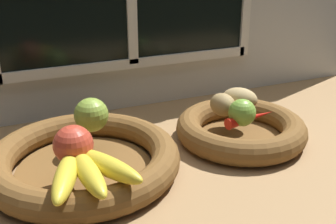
# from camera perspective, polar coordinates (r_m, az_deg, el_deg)

# --- Properties ---
(ground_plane) EXTENTS (1.40, 0.90, 0.03)m
(ground_plane) POSITION_cam_1_polar(r_m,az_deg,el_deg) (0.87, 1.43, -6.61)
(ground_plane) COLOR #9E774C
(fruit_bowl_left) EXTENTS (0.36, 0.36, 0.05)m
(fruit_bowl_left) POSITION_cam_1_polar(r_m,az_deg,el_deg) (0.80, -11.40, -6.39)
(fruit_bowl_left) COLOR brown
(fruit_bowl_left) RESTS_ON ground_plane
(fruit_bowl_right) EXTENTS (0.28, 0.28, 0.05)m
(fruit_bowl_right) POSITION_cam_1_polar(r_m,az_deg,el_deg) (0.92, 9.87, -2.32)
(fruit_bowl_right) COLOR brown
(fruit_bowl_right) RESTS_ON ground_plane
(apple_red_front) EXTENTS (0.07, 0.07, 0.07)m
(apple_red_front) POSITION_cam_1_polar(r_m,az_deg,el_deg) (0.72, -12.76, -4.38)
(apple_red_front) COLOR #CC422D
(apple_red_front) RESTS_ON fruit_bowl_left
(apple_green_back) EXTENTS (0.07, 0.07, 0.07)m
(apple_green_back) POSITION_cam_1_polar(r_m,az_deg,el_deg) (0.84, -10.40, -0.38)
(apple_green_back) COLOR #8CAD3D
(apple_green_back) RESTS_ON fruit_bowl_left
(banana_bunch_front) EXTENTS (0.16, 0.17, 0.03)m
(banana_bunch_front) POSITION_cam_1_polar(r_m,az_deg,el_deg) (0.68, -11.06, -7.72)
(banana_bunch_front) COLOR yellow
(banana_bunch_front) RESTS_ON fruit_bowl_left
(potato_oblong) EXTENTS (0.06, 0.07, 0.05)m
(potato_oblong) POSITION_cam_1_polar(r_m,az_deg,el_deg) (0.91, 7.44, 1.00)
(potato_oblong) COLOR #A38451
(potato_oblong) RESTS_ON fruit_bowl_right
(potato_back) EXTENTS (0.09, 0.09, 0.05)m
(potato_back) POSITION_cam_1_polar(r_m,az_deg,el_deg) (0.94, 9.72, 1.78)
(potato_back) COLOR tan
(potato_back) RESTS_ON fruit_bowl_right
(lime_near) EXTENTS (0.06, 0.06, 0.06)m
(lime_near) POSITION_cam_1_polar(r_m,az_deg,el_deg) (0.86, 10.05, -0.08)
(lime_near) COLOR #7AAD3D
(lime_near) RESTS_ON fruit_bowl_right
(chili_pepper) EXTENTS (0.13, 0.04, 0.02)m
(chili_pepper) POSITION_cam_1_polar(r_m,az_deg,el_deg) (0.88, 11.21, -0.78)
(chili_pepper) COLOR red
(chili_pepper) RESTS_ON fruit_bowl_right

